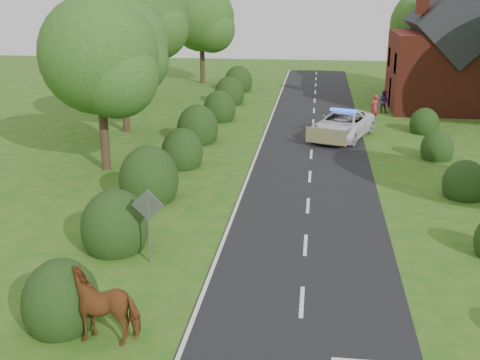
# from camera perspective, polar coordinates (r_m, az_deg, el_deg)

# --- Properties ---
(ground) EXTENTS (120.00, 120.00, 0.00)m
(ground) POSITION_cam_1_polar(r_m,az_deg,el_deg) (17.63, 5.88, -11.48)
(ground) COLOR #216115
(road) EXTENTS (6.00, 70.00, 0.02)m
(road) POSITION_cam_1_polar(r_m,az_deg,el_deg) (31.58, 6.74, 1.94)
(road) COLOR black
(road) RESTS_ON ground
(road_markings) EXTENTS (4.96, 70.00, 0.01)m
(road_markings) POSITION_cam_1_polar(r_m,az_deg,el_deg) (29.64, 3.58, 1.00)
(road_markings) COLOR white
(road_markings) RESTS_ON road
(hedgerow_left) EXTENTS (2.75, 50.41, 3.00)m
(hedgerow_left) POSITION_cam_1_polar(r_m,az_deg,el_deg) (28.98, -6.31, 2.02)
(hedgerow_left) COLOR black
(hedgerow_left) RESTS_ON ground
(hedgerow_right) EXTENTS (2.10, 45.78, 2.10)m
(hedgerow_right) POSITION_cam_1_polar(r_m,az_deg,el_deg) (28.51, 20.01, 0.34)
(hedgerow_right) COLOR black
(hedgerow_right) RESTS_ON ground
(tree_left_a) EXTENTS (5.74, 5.60, 8.38)m
(tree_left_a) POSITION_cam_1_polar(r_m,az_deg,el_deg) (29.19, -12.85, 11.00)
(tree_left_a) COLOR #332316
(tree_left_a) RESTS_ON ground
(tree_left_b) EXTENTS (5.74, 5.60, 8.07)m
(tree_left_b) POSITION_cam_1_polar(r_m,az_deg,el_deg) (37.23, -10.81, 12.07)
(tree_left_b) COLOR #332316
(tree_left_b) RESTS_ON ground
(tree_left_c) EXTENTS (6.97, 6.80, 10.22)m
(tree_left_c) POSITION_cam_1_polar(r_m,az_deg,el_deg) (47.06, -8.84, 15.14)
(tree_left_c) COLOR #332316
(tree_left_c) RESTS_ON ground
(tree_left_d) EXTENTS (6.15, 6.00, 8.89)m
(tree_left_d) POSITION_cam_1_polar(r_m,az_deg,el_deg) (56.28, -3.42, 14.82)
(tree_left_d) COLOR #332316
(tree_left_d) RESTS_ON ground
(tree_right_c) EXTENTS (6.15, 6.00, 8.58)m
(tree_right_c) POSITION_cam_1_polar(r_m,az_deg,el_deg) (54.09, 17.53, 13.62)
(tree_right_c) COLOR #332316
(tree_right_c) RESTS_ON ground
(road_sign) EXTENTS (1.06, 0.08, 2.53)m
(road_sign) POSITION_cam_1_polar(r_m,az_deg,el_deg) (19.44, -8.69, -3.33)
(road_sign) COLOR gray
(road_sign) RESTS_ON ground
(house) EXTENTS (8.00, 7.40, 9.17)m
(house) POSITION_cam_1_polar(r_m,az_deg,el_deg) (46.57, 19.22, 10.96)
(house) COLOR maroon
(house) RESTS_ON ground
(cow) EXTENTS (2.26, 1.28, 1.56)m
(cow) POSITION_cam_1_polar(r_m,az_deg,el_deg) (16.07, -12.49, -11.76)
(cow) COLOR brown
(cow) RESTS_ON ground
(police_van) EXTENTS (4.42, 6.28, 1.74)m
(police_van) POSITION_cam_1_polar(r_m,az_deg,el_deg) (36.29, 9.68, 5.18)
(police_van) COLOR white
(police_van) RESTS_ON ground
(pedestrian_red) EXTENTS (0.73, 0.73, 1.71)m
(pedestrian_red) POSITION_cam_1_polar(r_m,az_deg,el_deg) (41.78, 12.63, 6.75)
(pedestrian_red) COLOR #B12538
(pedestrian_red) RESTS_ON ground
(pedestrian_purple) EXTENTS (0.93, 0.85, 1.56)m
(pedestrian_purple) POSITION_cam_1_polar(r_m,az_deg,el_deg) (44.52, 13.43, 7.26)
(pedestrian_purple) COLOR #462768
(pedestrian_purple) RESTS_ON ground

